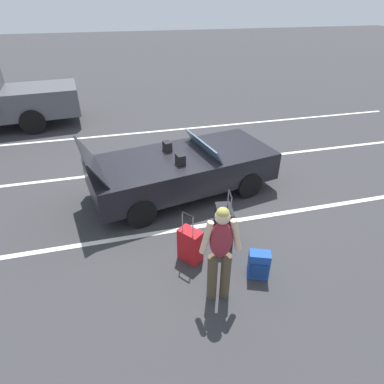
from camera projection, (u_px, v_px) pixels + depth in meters
name	position (u px, v px, depth m)	size (l,w,h in m)	color
ground_plane	(183.00, 191.00, 7.49)	(80.00, 80.00, 0.00)	#333335
lot_line_near	(198.00, 227.00, 6.35)	(18.00, 0.12, 0.01)	silver
lot_line_mid	(172.00, 167.00, 8.57)	(18.00, 0.12, 0.01)	silver
lot_line_far	(157.00, 131.00, 10.79)	(18.00, 0.12, 0.01)	silver
convertible_car	(190.00, 168.00, 7.25)	(4.44, 2.52, 1.50)	black
suitcase_large_black	(223.00, 225.00, 5.79)	(0.37, 0.52, 1.07)	black
suitcase_medium_bright	(190.00, 245.00, 5.42)	(0.43, 0.46, 1.01)	red
suitcase_small_carryon	(259.00, 265.00, 5.11)	(0.39, 0.32, 0.50)	#1E479E
traveler_person	(220.00, 250.00, 4.41)	(0.61, 0.25, 1.65)	#4C3F2D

